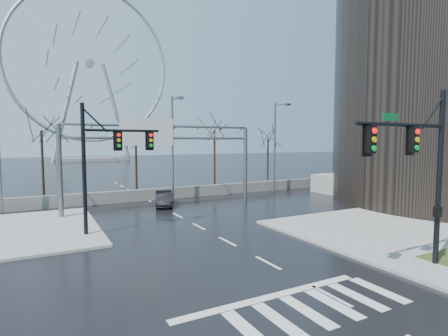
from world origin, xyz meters
TOP-DOWN VIEW (x-y plane):
  - ground at (0.00, 0.00)m, footprint 260.00×260.00m
  - sidewalk_right_ext at (10.00, 2.00)m, footprint 12.00×10.00m
  - sidewalk_far at (-11.00, 12.00)m, footprint 10.00×12.00m
  - tower_podium at (29.00, 8.00)m, footprint 22.00×18.00m
  - barrier_wall at (0.00, 20.00)m, footprint 52.00×0.50m
  - signal_mast_near at (5.14, -4.04)m, footprint 5.52×0.41m
  - signal_mast_far at (-5.87, 8.96)m, footprint 4.72×0.41m
  - sign_gantry at (-0.38, 14.96)m, footprint 16.36×0.40m
  - streetlight_mid at (2.00, 18.16)m, footprint 0.50×2.55m
  - streetlight_right at (14.00, 18.16)m, footprint 0.50×2.55m
  - tree_left at (-9.00, 23.50)m, footprint 3.75×3.75m
  - tree_center at (0.00, 24.50)m, footprint 3.25×3.25m
  - tree_right at (9.00, 23.50)m, footprint 3.90×3.90m
  - tree_far_right at (17.00, 24.00)m, footprint 3.40×3.40m
  - ferris_wheel at (5.00, 95.00)m, footprint 45.00×6.00m
  - car at (0.35, 16.36)m, footprint 2.59×4.35m

SIDE VIEW (x-z plane):
  - ground at x=0.00m, z-range 0.00..0.00m
  - sidewalk_right_ext at x=10.00m, z-range 0.00..0.15m
  - sidewalk_far at x=-11.00m, z-range 0.00..0.15m
  - barrier_wall at x=0.00m, z-range 0.00..1.10m
  - car at x=0.35m, z-range 0.00..1.35m
  - tower_podium at x=29.00m, z-range 0.00..2.00m
  - signal_mast_far at x=-5.87m, z-range 0.83..8.83m
  - signal_mast_near at x=5.14m, z-range 0.87..8.87m
  - tree_center at x=0.00m, z-range 1.92..8.42m
  - sign_gantry at x=-0.38m, z-range 1.38..8.98m
  - tree_far_right at x=17.00m, z-range 2.01..8.81m
  - streetlight_mid at x=2.00m, z-range 0.89..10.89m
  - streetlight_right at x=14.00m, z-range 0.89..10.89m
  - tree_left at x=-9.00m, z-range 2.23..9.73m
  - tree_right at x=9.00m, z-range 2.32..10.12m
  - ferris_wheel at x=5.00m, z-range 0.68..51.59m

